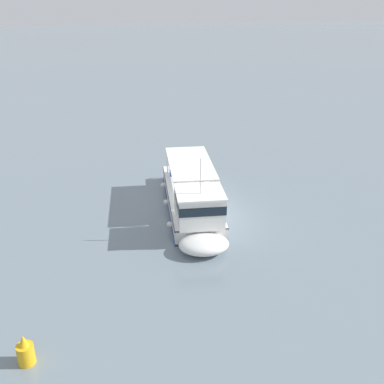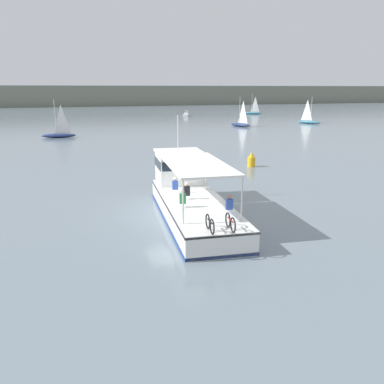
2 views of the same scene
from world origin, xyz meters
TOP-DOWN VIEW (x-y plane):
  - ground_plane at (0.00, 0.00)m, footprint 400.00×400.00m
  - ferry_main at (1.26, 0.27)m, footprint 4.54×13.02m
  - channel_buoy at (10.99, 11.40)m, footprint 0.70×0.70m

SIDE VIEW (x-z plane):
  - ground_plane at x=0.00m, z-range 0.00..0.00m
  - channel_buoy at x=10.99m, z-range -0.13..1.27m
  - ferry_main at x=1.26m, z-range -1.64..3.68m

